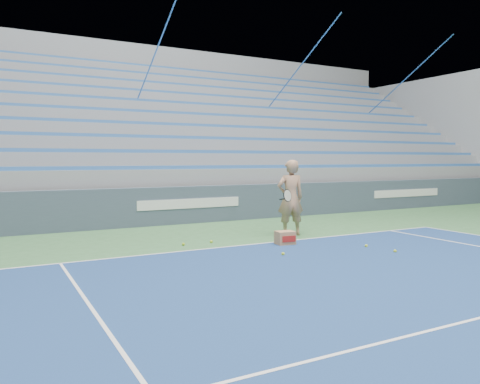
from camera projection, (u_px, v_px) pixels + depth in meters
name	position (u px, v px, depth m)	size (l,w,h in m)	color
sponsor_barrier	(188.00, 205.00, 13.91)	(30.00, 0.32, 1.10)	#3D4B5D
bleachers	(134.00, 148.00, 18.80)	(31.00, 9.15, 7.30)	gray
tennis_player	(290.00, 198.00, 11.63)	(0.99, 0.91, 1.89)	tan
ball_box	(285.00, 238.00, 10.40)	(0.44, 0.36, 0.30)	#AB7C52
tennis_ball_0	(211.00, 242.00, 10.61)	(0.07, 0.07, 0.07)	#BCD32B
tennis_ball_1	(183.00, 244.00, 10.29)	(0.07, 0.07, 0.07)	#BCD32B
tennis_ball_2	(395.00, 251.00, 9.51)	(0.07, 0.07, 0.07)	#BCD32B
tennis_ball_3	(366.00, 246.00, 10.08)	(0.07, 0.07, 0.07)	#BCD32B
tennis_ball_4	(283.00, 254.00, 9.23)	(0.07, 0.07, 0.07)	#BCD32B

